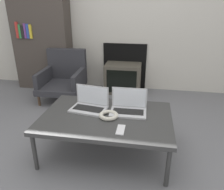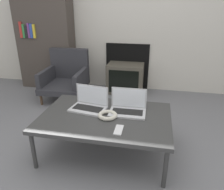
{
  "view_description": "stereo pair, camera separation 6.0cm",
  "coord_description": "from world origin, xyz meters",
  "px_view_note": "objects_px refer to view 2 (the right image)",
  "views": [
    {
      "loc": [
        0.35,
        -1.34,
        1.31
      ],
      "look_at": [
        0.0,
        0.65,
        0.46
      ],
      "focal_mm": 35.0,
      "sensor_mm": 36.0,
      "label": 1
    },
    {
      "loc": [
        0.41,
        -1.33,
        1.31
      ],
      "look_at": [
        0.0,
        0.65,
        0.46
      ],
      "focal_mm": 35.0,
      "sensor_mm": 36.0,
      "label": 2
    }
  ],
  "objects_px": {
    "headphones": "(108,115)",
    "tv": "(125,78)",
    "laptop_right": "(128,107)",
    "phone": "(119,130)",
    "laptop_left": "(89,104)",
    "armchair": "(67,76)"
  },
  "relations": [
    {
      "from": "laptop_left",
      "to": "armchair",
      "type": "height_order",
      "value": "armchair"
    },
    {
      "from": "laptop_left",
      "to": "tv",
      "type": "xyz_separation_m",
      "value": [
        0.14,
        1.43,
        -0.2
      ]
    },
    {
      "from": "tv",
      "to": "laptop_right",
      "type": "bearing_deg",
      "value": -80.81
    },
    {
      "from": "laptop_right",
      "to": "headphones",
      "type": "relative_size",
      "value": 1.93
    },
    {
      "from": "laptop_right",
      "to": "phone",
      "type": "bearing_deg",
      "value": -95.58
    },
    {
      "from": "tv",
      "to": "laptop_left",
      "type": "bearing_deg",
      "value": -95.46
    },
    {
      "from": "tv",
      "to": "armchair",
      "type": "bearing_deg",
      "value": -158.13
    },
    {
      "from": "laptop_right",
      "to": "armchair",
      "type": "relative_size",
      "value": 0.48
    },
    {
      "from": "laptop_left",
      "to": "phone",
      "type": "xyz_separation_m",
      "value": [
        0.34,
        -0.34,
        -0.04
      ]
    },
    {
      "from": "laptop_right",
      "to": "phone",
      "type": "xyz_separation_m",
      "value": [
        -0.03,
        -0.34,
        -0.04
      ]
    },
    {
      "from": "laptop_left",
      "to": "armchair",
      "type": "relative_size",
      "value": 0.52
    },
    {
      "from": "tv",
      "to": "armchair",
      "type": "height_order",
      "value": "armchair"
    },
    {
      "from": "laptop_left",
      "to": "laptop_right",
      "type": "bearing_deg",
      "value": 8.66
    },
    {
      "from": "headphones",
      "to": "tv",
      "type": "xyz_separation_m",
      "value": [
        -0.07,
        1.57,
        -0.17
      ]
    },
    {
      "from": "armchair",
      "to": "phone",
      "type": "bearing_deg",
      "value": -56.2
    },
    {
      "from": "headphones",
      "to": "laptop_right",
      "type": "bearing_deg",
      "value": 41.12
    },
    {
      "from": "laptop_left",
      "to": "armchair",
      "type": "distance_m",
      "value": 1.31
    },
    {
      "from": "laptop_left",
      "to": "laptop_right",
      "type": "xyz_separation_m",
      "value": [
        0.37,
        0.0,
        0.0
      ]
    },
    {
      "from": "laptop_right",
      "to": "tv",
      "type": "distance_m",
      "value": 1.47
    },
    {
      "from": "laptop_right",
      "to": "armchair",
      "type": "xyz_separation_m",
      "value": [
        -1.07,
        1.1,
        -0.11
      ]
    },
    {
      "from": "laptop_left",
      "to": "headphones",
      "type": "height_order",
      "value": "laptop_left"
    },
    {
      "from": "tv",
      "to": "armchair",
      "type": "relative_size",
      "value": 0.8
    }
  ]
}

